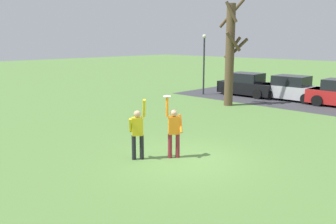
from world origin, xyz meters
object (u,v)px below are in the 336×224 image
at_px(frisbee_disc, 167,96).
at_px(lamppost_by_lot, 204,58).
at_px(parked_car_silver, 292,89).
at_px(person_defender, 138,131).
at_px(bare_tree_tall, 230,52).
at_px(person_catcher, 174,129).
at_px(parked_car_black, 248,85).

height_order(frisbee_disc, lamppost_by_lot, lamppost_by_lot).
relative_size(parked_car_silver, lamppost_by_lot, 0.96).
xyz_separation_m(person_defender, frisbee_disc, (0.60, 0.77, 1.11)).
relative_size(frisbee_disc, lamppost_by_lot, 0.06).
bearing_deg(parked_car_silver, lamppost_by_lot, -159.67).
bearing_deg(bare_tree_tall, person_catcher, -65.50).
height_order(bare_tree_tall, lamppost_by_lot, bare_tree_tall).
bearing_deg(parked_car_black, bare_tree_tall, -73.49).
bearing_deg(parked_car_black, person_defender, -71.98).
bearing_deg(lamppost_by_lot, frisbee_disc, -56.33).
xyz_separation_m(parked_car_black, parked_car_silver, (3.16, 0.33, 0.00)).
distance_m(person_catcher, frisbee_disc, 1.13).
bearing_deg(person_catcher, frisbee_disc, 0.00).
xyz_separation_m(bare_tree_tall, lamppost_by_lot, (-3.79, 2.32, -0.57)).
xyz_separation_m(person_catcher, frisbee_disc, (-0.14, -0.18, 1.11)).
relative_size(person_defender, frisbee_disc, 8.16).
distance_m(parked_car_black, lamppost_by_lot, 3.63).
bearing_deg(parked_car_black, parked_car_silver, 5.61).
bearing_deg(person_catcher, lamppost_by_lot, -107.86).
relative_size(person_catcher, bare_tree_tall, 0.33).
relative_size(parked_car_black, lamppost_by_lot, 0.96).
relative_size(person_defender, bare_tree_tall, 0.33).
xyz_separation_m(frisbee_disc, parked_car_black, (-5.41, 13.75, -1.37)).
height_order(parked_car_black, bare_tree_tall, bare_tree_tall).
bearing_deg(lamppost_by_lot, bare_tree_tall, -31.52).
relative_size(person_catcher, parked_car_silver, 0.51).
relative_size(person_defender, parked_car_silver, 0.50).
bearing_deg(parked_car_black, lamppost_by_lot, -144.66).
relative_size(person_defender, parked_car_black, 0.50).
distance_m(parked_car_black, parked_car_silver, 3.18).
xyz_separation_m(frisbee_disc, lamppost_by_lot, (-7.95, 11.93, 0.49)).
bearing_deg(person_defender, parked_car_silver, 43.97).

